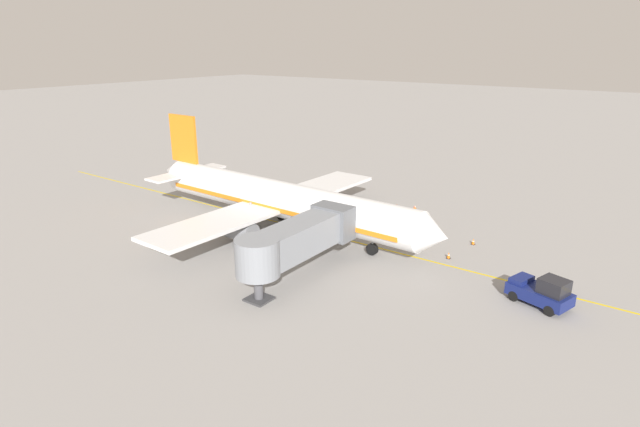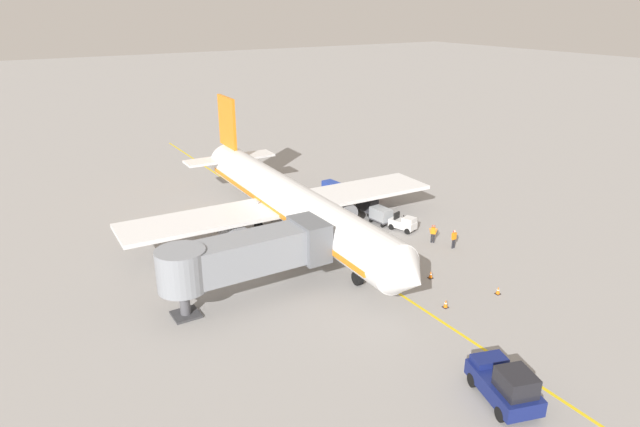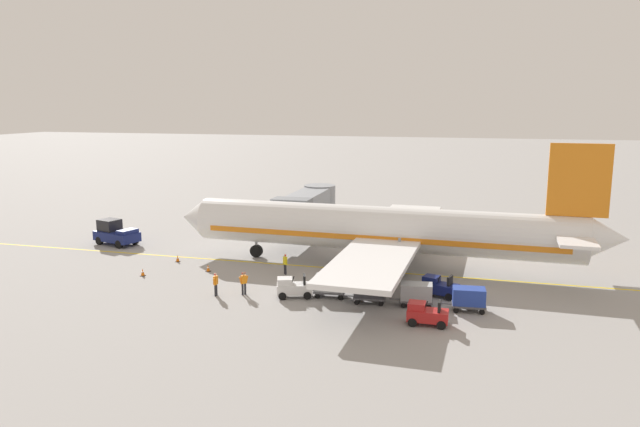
{
  "view_description": "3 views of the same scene",
  "coord_description": "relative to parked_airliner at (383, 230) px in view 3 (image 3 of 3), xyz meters",
  "views": [
    {
      "loc": [
        39.95,
        34.3,
        18.48
      ],
      "look_at": [
        1.04,
        6.03,
        2.53
      ],
      "focal_mm": 28.89,
      "sensor_mm": 36.0,
      "label": 1
    },
    {
      "loc": [
        23.91,
        43.17,
        20.05
      ],
      "look_at": [
        0.54,
        4.97,
        3.1
      ],
      "focal_mm": 31.3,
      "sensor_mm": 36.0,
      "label": 2
    },
    {
      "loc": [
        -46.56,
        -6.48,
        13.52
      ],
      "look_at": [
        3.64,
        7.09,
        3.89
      ],
      "focal_mm": 33.37,
      "sensor_mm": 36.0,
      "label": 3
    }
  ],
  "objects": [
    {
      "name": "safety_cone_nose_left",
      "position": [
        -7.61,
        18.07,
        -2.9
      ],
      "size": [
        0.36,
        0.36,
        0.59
      ],
      "color": "black",
      "rests_on": "ground"
    },
    {
      "name": "safety_cone_wing_tip",
      "position": [
        -2.98,
        17.49,
        -2.9
      ],
      "size": [
        0.36,
        0.36,
        0.59
      ],
      "color": "black",
      "rests_on": "ground"
    },
    {
      "name": "baggage_tug_lead",
      "position": [
        -12.51,
        -4.73,
        -2.47
      ],
      "size": [
        1.28,
        2.5,
        1.62
      ],
      "color": "#B21E1E",
      "rests_on": "ground"
    },
    {
      "name": "ground_crew_wing_walker",
      "position": [
        -4.24,
        7.23,
        -2.23
      ],
      "size": [
        0.62,
        0.53,
        1.69
      ],
      "color": "#232328",
      "rests_on": "ground"
    },
    {
      "name": "ground_crew_loader",
      "position": [
        -10.67,
        10.3,
        -2.23
      ],
      "size": [
        0.73,
        0.27,
        1.69
      ],
      "color": "#232328",
      "rests_on": "ground"
    },
    {
      "name": "baggage_tug_spare",
      "position": [
        -6.69,
        -5.1,
        -2.47
      ],
      "size": [
        1.91,
        2.74,
        1.62
      ],
      "color": "navy",
      "rests_on": "ground"
    },
    {
      "name": "parked_airliner",
      "position": [
        0.0,
        0.0,
        0.0
      ],
      "size": [
        30.14,
        37.28,
        10.63
      ],
      "color": "white",
      "rests_on": "ground"
    },
    {
      "name": "baggage_tug_trailing",
      "position": [
        -9.55,
        4.85,
        -2.47
      ],
      "size": [
        1.96,
        2.75,
        1.62
      ],
      "color": "silver",
      "rests_on": "ground"
    },
    {
      "name": "baggage_cart_front",
      "position": [
        -8.78,
        2.38,
        -2.24
      ],
      "size": [
        1.49,
        2.95,
        1.58
      ],
      "color": "#4C4C51",
      "rests_on": "ground"
    },
    {
      "name": "jet_bridge",
      "position": [
        8.28,
        9.01,
        0.27
      ],
      "size": [
        12.51,
        3.5,
        4.98
      ],
      "color": "gray",
      "rests_on": "ground"
    },
    {
      "name": "ground_crew_marshaller",
      "position": [
        -9.95,
        8.45,
        -2.23
      ],
      "size": [
        0.57,
        0.58,
        1.69
      ],
      "color": "#232328",
      "rests_on": "ground"
    },
    {
      "name": "baggage_cart_tail_end",
      "position": [
        -9.25,
        -7.21,
        -2.24
      ],
      "size": [
        1.49,
        2.95,
        1.58
      ],
      "color": "#4C4C51",
      "rests_on": "ground"
    },
    {
      "name": "pushback_tractor",
      "position": [
        1.3,
        26.45,
        -2.09
      ],
      "size": [
        3.37,
        4.85,
        2.4
      ],
      "color": "navy",
      "rests_on": "ground"
    },
    {
      "name": "baggage_cart_third_in_train",
      "position": [
        -9.17,
        -3.76,
        -2.24
      ],
      "size": [
        1.49,
        2.95,
        1.58
      ],
      "color": "#4C4C51",
      "rests_on": "ground"
    },
    {
      "name": "ground_plane",
      "position": [
        -1.46,
        -1.03,
        -3.19
      ],
      "size": [
        400.0,
        400.0,
        0.0
      ],
      "primitive_type": "plane",
      "color": "gray"
    },
    {
      "name": "gate_lead_in_line",
      "position": [
        -1.46,
        -1.03,
        -3.18
      ],
      "size": [
        0.24,
        80.0,
        0.01
      ],
      "primitive_type": "cube",
      "color": "gold",
      "rests_on": "ground"
    },
    {
      "name": "safety_cone_nose_right",
      "position": [
        -5.12,
        13.57,
        -2.9
      ],
      "size": [
        0.36,
        0.36,
        0.59
      ],
      "color": "black",
      "rests_on": "ground"
    },
    {
      "name": "baggage_cart_second_in_train",
      "position": [
        -9.34,
        -0.59,
        -2.24
      ],
      "size": [
        1.49,
        2.95,
        1.58
      ],
      "color": "#4C4C51",
      "rests_on": "ground"
    }
  ]
}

